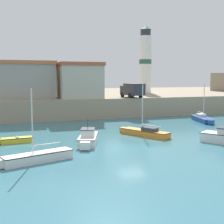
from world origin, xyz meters
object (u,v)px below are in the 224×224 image
at_px(dinghy_yellow_2, 16,140).
at_px(lighthouse, 145,61).
at_px(harbor_shed_mid_row, 24,80).
at_px(truck_on_quay, 132,90).
at_px(sailboat_blue_4, 202,119).
at_px(harbor_shed_near_wharf, 79,80).
at_px(sailboat_orange_1, 145,132).
at_px(sailboat_white_3, 37,157).
at_px(motorboat_white_0, 88,138).

height_order(dinghy_yellow_2, lighthouse, lighthouse).
bearing_deg(harbor_shed_mid_row, truck_on_quay, -13.76).
bearing_deg(dinghy_yellow_2, harbor_shed_mid_row, 84.11).
height_order(dinghy_yellow_2, sailboat_blue_4, sailboat_blue_4).
bearing_deg(harbor_shed_near_wharf, truck_on_quay, -13.77).
xyz_separation_m(lighthouse, harbor_shed_mid_row, (-24.00, -8.65, -3.67)).
height_order(sailboat_blue_4, harbor_shed_mid_row, harbor_shed_mid_row).
height_order(sailboat_orange_1, sailboat_white_3, same).
bearing_deg(lighthouse, harbor_shed_mid_row, -160.18).
bearing_deg(harbor_shed_mid_row, lighthouse, 19.82).
distance_m(sailboat_white_3, truck_on_quay, 27.99).
bearing_deg(dinghy_yellow_2, motorboat_white_0, -23.67).
height_order(motorboat_white_0, lighthouse, lighthouse).
distance_m(dinghy_yellow_2, sailboat_white_3, 7.69).
height_order(dinghy_yellow_2, sailboat_white_3, sailboat_white_3).
xyz_separation_m(sailboat_orange_1, harbor_shed_near_wharf, (-3.22, 17.29, 5.31)).
height_order(sailboat_white_3, harbor_shed_mid_row, harbor_shed_mid_row).
xyz_separation_m(dinghy_yellow_2, harbor_shed_mid_row, (1.91, 18.47, 5.53)).
distance_m(sailboat_blue_4, harbor_shed_near_wharf, 19.16).
distance_m(dinghy_yellow_2, harbor_shed_near_wharf, 20.01).
bearing_deg(sailboat_orange_1, dinghy_yellow_2, 176.60).
relative_size(motorboat_white_0, sailboat_orange_1, 0.89).
distance_m(motorboat_white_0, harbor_shed_near_wharf, 20.30).
xyz_separation_m(motorboat_white_0, truck_on_quay, (11.60, 17.33, 3.68)).
xyz_separation_m(lighthouse, truck_on_quay, (-7.94, -12.59, -5.25)).
height_order(sailboat_blue_4, lighthouse, lighthouse).
bearing_deg(dinghy_yellow_2, sailboat_white_3, -80.60).
bearing_deg(dinghy_yellow_2, harbor_shed_near_wharf, 59.04).
bearing_deg(harbor_shed_mid_row, sailboat_blue_4, -27.73).
bearing_deg(harbor_shed_mid_row, harbor_shed_near_wharf, -13.76).
xyz_separation_m(motorboat_white_0, dinghy_yellow_2, (-6.37, 2.79, -0.27)).
relative_size(dinghy_yellow_2, harbor_shed_mid_row, 0.39).
relative_size(sailboat_white_3, harbor_shed_near_wharf, 0.84).
relative_size(sailboat_blue_4, harbor_shed_near_wharf, 0.86).
bearing_deg(motorboat_white_0, sailboat_orange_1, 16.60).
distance_m(sailboat_blue_4, harbor_shed_mid_row, 26.85).
bearing_deg(harbor_shed_near_wharf, harbor_shed_mid_row, 166.24).
height_order(dinghy_yellow_2, harbor_shed_near_wharf, harbor_shed_near_wharf).
distance_m(motorboat_white_0, sailboat_white_3, 7.01).
xyz_separation_m(sailboat_white_3, harbor_shed_mid_row, (0.65, 26.06, 5.41)).
bearing_deg(harbor_shed_mid_row, motorboat_white_0, -78.14).
relative_size(motorboat_white_0, sailboat_white_3, 0.91).
relative_size(motorboat_white_0, sailboat_blue_4, 0.89).
xyz_separation_m(harbor_shed_mid_row, truck_on_quay, (16.06, -3.93, -1.58)).
distance_m(dinghy_yellow_2, lighthouse, 38.62).
relative_size(sailboat_white_3, sailboat_blue_4, 0.98).
relative_size(sailboat_blue_4, lighthouse, 0.45).
distance_m(sailboat_blue_4, truck_on_quay, 11.64).
bearing_deg(motorboat_white_0, harbor_shed_near_wharf, 79.63).
height_order(sailboat_orange_1, harbor_shed_near_wharf, harbor_shed_near_wharf).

